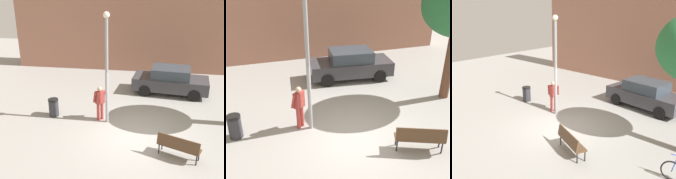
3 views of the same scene
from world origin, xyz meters
The scene contains 7 objects.
ground_plane centered at (0.00, 0.00, 0.00)m, with size 36.00×36.00×0.00m, color gray.
building_facade centered at (0.00, 9.78, 3.42)m, with size 18.44×2.00×6.84m, color #9E6B56.
lamppost centered at (-1.39, 1.09, 2.87)m, with size 0.28×0.28×5.02m.
person_by_lamppost centered at (-1.75, 1.27, 0.97)m, with size 0.60×0.55×1.67m.
park_bench centered at (1.69, -1.33, 0.55)m, with size 1.66×1.06×0.92m.
parked_car_charcoal centered at (1.64, 5.04, 0.77)m, with size 4.37×2.19×1.55m.
trash_bin centered at (-4.05, 1.34, 0.44)m, with size 0.49×0.49×0.87m.
Camera 2 is at (-3.06, -7.35, 5.77)m, focal length 43.49 mm.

